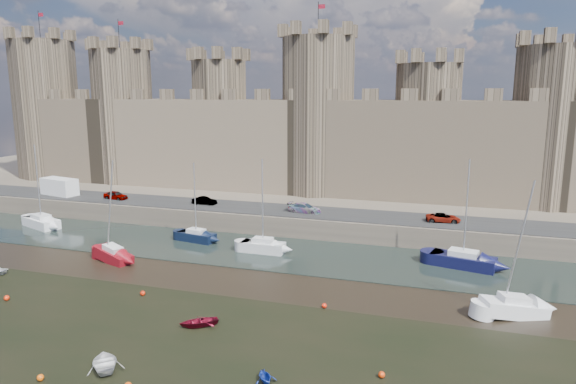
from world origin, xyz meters
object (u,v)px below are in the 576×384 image
at_px(car_3, 443,218).
at_px(van, 59,187).
at_px(sailboat_3, 463,260).
at_px(sailboat_0, 41,222).
at_px(sailboat_5, 514,307).
at_px(sailboat_1, 196,236).
at_px(car_1, 204,201).
at_px(sailboat_2, 263,246).
at_px(car_2, 305,208).
at_px(sailboat_4, 113,254).
at_px(car_0, 116,195).

distance_m(car_3, van, 54.77).
relative_size(car_3, sailboat_3, 0.36).
distance_m(sailboat_0, sailboat_5, 57.44).
height_order(sailboat_1, sailboat_5, sailboat_5).
height_order(car_3, sailboat_3, sailboat_3).
bearing_deg(car_1, sailboat_5, -117.16).
bearing_deg(sailboat_3, van, -175.31).
height_order(sailboat_0, sailboat_2, sailboat_0).
xyz_separation_m(car_3, sailboat_3, (2.18, -8.52, -2.21)).
xyz_separation_m(van, sailboat_1, (26.68, -8.15, -3.02)).
height_order(car_2, sailboat_3, sailboat_3).
distance_m(car_1, sailboat_4, 18.09).
relative_size(sailboat_0, sailboat_4, 1.01).
distance_m(car_0, sailboat_2, 27.81).
xyz_separation_m(sailboat_3, sailboat_5, (3.62, -10.98, -0.05)).
bearing_deg(sailboat_4, sailboat_5, 16.03).
bearing_deg(sailboat_0, sailboat_5, 9.51).
bearing_deg(sailboat_3, sailboat_4, -152.58).
bearing_deg(van, sailboat_5, -5.19).
relative_size(car_3, sailboat_0, 0.36).
relative_size(car_0, car_1, 1.09).
distance_m(sailboat_2, sailboat_5, 26.54).
relative_size(van, sailboat_5, 0.53).
bearing_deg(car_1, sailboat_2, -129.09).
bearing_deg(sailboat_4, car_2, 66.17).
distance_m(car_0, sailboat_1, 18.82).
bearing_deg(van, car_3, 12.69).
bearing_deg(sailboat_5, car_1, 129.52).
relative_size(car_3, sailboat_2, 0.38).
xyz_separation_m(car_0, sailboat_0, (-5.65, -8.30, -2.29)).
relative_size(car_2, sailboat_3, 0.39).
height_order(van, sailboat_0, sailboat_0).
bearing_deg(sailboat_5, car_0, 136.97).
bearing_deg(sailboat_2, sailboat_1, 169.98).
distance_m(car_2, sailboat_3, 20.98).
height_order(sailboat_1, sailboat_2, sailboat_2).
bearing_deg(car_2, sailboat_5, -125.09).
bearing_deg(car_3, car_1, 81.62).
xyz_separation_m(sailboat_0, sailboat_4, (17.59, -8.93, -0.05)).
bearing_deg(car_2, sailboat_2, 173.57).
distance_m(car_2, sailboat_0, 34.80).
distance_m(car_2, sailboat_2, 10.32).
distance_m(sailboat_0, sailboat_4, 19.73).
bearing_deg(car_2, car_1, 93.50).
relative_size(car_1, sailboat_0, 0.31).
height_order(van, sailboat_5, sailboat_5).
bearing_deg(car_1, van, 92.18).
xyz_separation_m(car_2, sailboat_5, (22.72, -19.36, -2.34)).
bearing_deg(van, car_0, 11.69).
relative_size(car_2, sailboat_5, 0.39).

